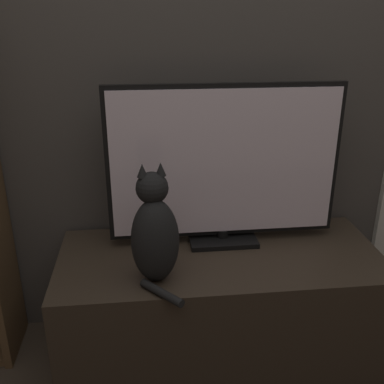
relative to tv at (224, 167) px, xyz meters
The scene contains 4 objects.
wall_back 0.54m from the tv, 97.25° to the left, with size 4.80×0.05×2.60m.
tv_stand 0.57m from the tv, 103.51° to the right, with size 1.26×0.54×0.48m.
tv is the anchor object (origin of this frame).
cat 0.40m from the tv, 138.42° to the right, with size 0.18×0.27×0.42m.
Camera 1 is at (-0.28, -0.60, 1.36)m, focal length 42.00 mm.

